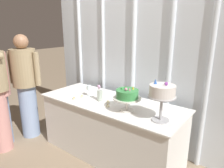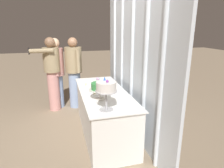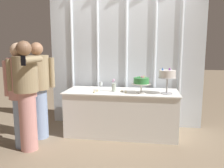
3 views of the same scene
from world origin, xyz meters
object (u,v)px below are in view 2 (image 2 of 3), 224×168
(cake_table, at_px, (103,113))
(guest_man_pink_jacket, at_px, (57,71))
(cake_display_nearright, at_px, (106,88))
(guest_girl_blue_dress, at_px, (52,71))
(tealight_near_right, at_px, (100,91))
(tealight_far_right, at_px, (94,93))
(cake_display_nearleft, at_px, (100,87))
(guest_man_dark_suit, at_px, (74,71))
(wine_glass, at_px, (98,80))
(flower_vase, at_px, (98,85))
(tealight_near_left, at_px, (93,85))
(tealight_far_left, at_px, (86,85))

(cake_table, distance_m, guest_man_pink_jacket, 1.67)
(cake_display_nearright, height_order, guest_girl_blue_dress, guest_girl_blue_dress)
(tealight_near_right, bearing_deg, tealight_far_right, -53.04)
(cake_display_nearleft, relative_size, guest_man_dark_suit, 0.20)
(wine_glass, height_order, flower_vase, flower_vase)
(tealight_far_right, bearing_deg, cake_display_nearleft, 8.84)
(cake_display_nearleft, relative_size, guest_man_pink_jacket, 0.20)
(flower_vase, bearing_deg, tealight_near_left, -168.81)
(cake_display_nearleft, xyz_separation_m, guest_man_pink_jacket, (-1.75, -0.62, -0.10))
(tealight_near_right, xyz_separation_m, guest_man_pink_jacket, (-1.42, -0.69, 0.08))
(guest_man_dark_suit, bearing_deg, tealight_near_right, 13.26)
(wine_glass, relative_size, tealight_far_left, 3.42)
(tealight_near_right, distance_m, guest_girl_blue_dress, 1.50)
(guest_man_dark_suit, bearing_deg, tealight_far_right, 8.46)
(tealight_near_left, relative_size, tealight_far_right, 1.09)
(tealight_near_left, xyz_separation_m, tealight_near_right, (0.41, 0.05, 0.00))
(cake_display_nearleft, xyz_separation_m, flower_vase, (-0.46, 0.07, -0.10))
(cake_table, xyz_separation_m, cake_display_nearleft, (0.33, -0.12, 0.57))
(tealight_near_left, relative_size, guest_man_pink_jacket, 0.03)
(wine_glass, relative_size, tealight_near_right, 3.28)
(tealight_far_left, xyz_separation_m, tealight_near_left, (0.02, 0.12, -0.00))
(cake_table, distance_m, tealight_far_left, 0.62)
(cake_table, relative_size, tealight_far_left, 42.60)
(tealight_far_left, xyz_separation_m, tealight_near_right, (0.43, 0.17, -0.00))
(cake_display_nearright, relative_size, guest_girl_blue_dress, 0.27)
(guest_girl_blue_dress, bearing_deg, guest_man_dark_suit, 95.81)
(tealight_far_left, relative_size, guest_man_dark_suit, 0.03)
(guest_man_dark_suit, bearing_deg, tealight_far_left, 8.89)
(flower_vase, bearing_deg, guest_girl_blue_dress, -145.65)
(guest_man_dark_suit, bearing_deg, guest_man_pink_jacket, -103.99)
(flower_vase, bearing_deg, tealight_far_right, -26.48)
(cake_display_nearright, height_order, guest_man_pink_jacket, guest_man_pink_jacket)
(tealight_far_right, height_order, guest_man_pink_jacket, guest_man_pink_jacket)
(tealight_near_left, bearing_deg, guest_man_dark_suit, -164.12)
(tealight_far_right, height_order, guest_girl_blue_dress, guest_girl_blue_dress)
(tealight_far_left, height_order, tealight_near_left, tealight_far_left)
(tealight_far_left, bearing_deg, guest_man_pink_jacket, -152.47)
(tealight_near_left, xyz_separation_m, tealight_far_right, (0.49, -0.05, 0.00))
(tealight_near_left, xyz_separation_m, guest_man_pink_jacket, (-1.02, -0.64, 0.08))
(flower_vase, relative_size, tealight_near_left, 4.41)
(tealight_near_right, bearing_deg, cake_display_nearright, -4.92)
(cake_display_nearright, height_order, tealight_far_right, cake_display_nearright)
(cake_table, height_order, guest_man_dark_suit, guest_man_dark_suit)
(cake_display_nearright, xyz_separation_m, guest_girl_blue_dress, (-2.01, -0.72, -0.19))
(guest_man_dark_suit, bearing_deg, cake_display_nearright, 6.93)
(flower_vase, xyz_separation_m, tealight_near_left, (-0.27, -0.05, -0.08))
(cake_display_nearright, distance_m, guest_man_dark_suit, 2.09)
(guest_man_dark_suit, bearing_deg, wine_glass, 20.28)
(tealight_near_left, bearing_deg, cake_display_nearright, -0.60)
(wine_glass, bearing_deg, cake_table, 2.21)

